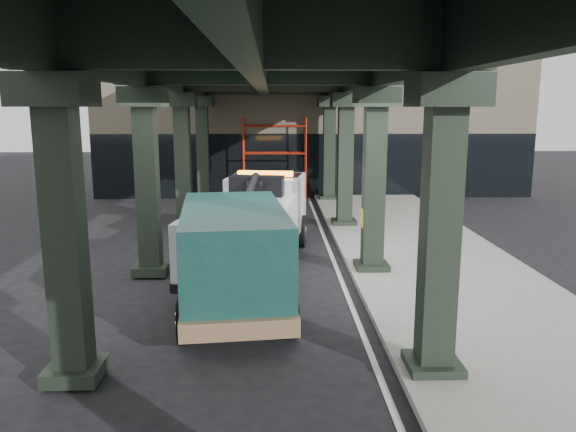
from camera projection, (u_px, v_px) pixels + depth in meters
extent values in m
plane|color=black|center=(277.00, 299.00, 13.39)|extent=(90.00, 90.00, 0.00)
cube|color=gray|center=(440.00, 270.00, 15.46)|extent=(5.00, 40.00, 0.15)
cube|color=silver|center=(339.00, 273.00, 15.40)|extent=(0.12, 38.00, 0.01)
cube|color=black|center=(440.00, 233.00, 9.06)|extent=(0.55, 0.55, 5.00)
cube|color=black|center=(447.00, 90.00, 8.63)|extent=(1.10, 1.10, 0.50)
cube|color=black|center=(433.00, 366.00, 9.50)|extent=(0.90, 0.90, 0.24)
cube|color=black|center=(374.00, 183.00, 14.95)|extent=(0.55, 0.55, 5.00)
cube|color=black|center=(376.00, 97.00, 14.52)|extent=(1.10, 1.10, 0.50)
cube|color=black|center=(371.00, 267.00, 15.39)|extent=(0.90, 0.90, 0.24)
cube|color=black|center=(345.00, 162.00, 20.83)|extent=(0.55, 0.55, 5.00)
cube|color=black|center=(346.00, 100.00, 20.40)|extent=(1.10, 1.10, 0.50)
cube|color=black|center=(344.00, 223.00, 21.28)|extent=(0.90, 0.90, 0.24)
cube|color=black|center=(329.00, 150.00, 26.72)|extent=(0.55, 0.55, 5.00)
cube|color=black|center=(330.00, 101.00, 26.29)|extent=(1.10, 1.10, 0.50)
cube|color=black|center=(328.00, 198.00, 27.16)|extent=(0.90, 0.90, 0.24)
cube|color=black|center=(65.00, 235.00, 8.90)|extent=(0.55, 0.55, 5.00)
cube|color=black|center=(54.00, 90.00, 8.47)|extent=(1.10, 1.10, 0.50)
cube|color=black|center=(76.00, 371.00, 9.34)|extent=(0.90, 0.90, 0.24)
cube|color=black|center=(148.00, 184.00, 14.79)|extent=(0.55, 0.55, 5.00)
cube|color=black|center=(143.00, 97.00, 14.36)|extent=(1.10, 1.10, 0.50)
cube|color=black|center=(152.00, 269.00, 15.23)|extent=(0.90, 0.90, 0.24)
cube|color=black|center=(183.00, 162.00, 20.67)|extent=(0.55, 0.55, 5.00)
cube|color=black|center=(181.00, 100.00, 20.24)|extent=(1.10, 1.10, 0.50)
cube|color=black|center=(185.00, 224.00, 21.12)|extent=(0.90, 0.90, 0.24)
cube|color=black|center=(203.00, 150.00, 26.56)|extent=(0.55, 0.55, 5.00)
cube|color=black|center=(202.00, 101.00, 26.13)|extent=(1.10, 1.10, 0.50)
cube|color=black|center=(204.00, 198.00, 27.00)|extent=(0.90, 0.90, 0.24)
cube|color=black|center=(377.00, 65.00, 14.36)|extent=(0.35, 32.00, 1.10)
cube|color=black|center=(142.00, 65.00, 14.20)|extent=(0.35, 32.00, 1.10)
cube|color=black|center=(260.00, 65.00, 14.28)|extent=(0.35, 32.00, 1.10)
cube|color=black|center=(260.00, 36.00, 14.15)|extent=(7.40, 32.00, 0.30)
cube|color=#C6B793|center=(309.00, 116.00, 32.31)|extent=(22.00, 10.00, 8.00)
cylinder|color=#B5230E|center=(244.00, 159.00, 27.59)|extent=(0.08, 0.08, 4.00)
cylinder|color=#B5230E|center=(243.00, 160.00, 26.80)|extent=(0.08, 0.08, 4.00)
cylinder|color=#B5230E|center=(305.00, 158.00, 27.67)|extent=(0.08, 0.08, 4.00)
cylinder|color=#B5230E|center=(306.00, 160.00, 26.89)|extent=(0.08, 0.08, 4.00)
cylinder|color=#B5230E|center=(275.00, 179.00, 27.82)|extent=(3.00, 0.08, 0.08)
cylinder|color=#B5230E|center=(275.00, 152.00, 27.57)|extent=(3.00, 0.08, 0.08)
cylinder|color=#B5230E|center=(274.00, 126.00, 27.32)|extent=(3.00, 0.08, 0.08)
cube|color=black|center=(252.00, 246.00, 15.70)|extent=(2.09, 7.26, 0.24)
cube|color=white|center=(267.00, 203.00, 17.93)|extent=(2.59, 2.63, 1.73)
cube|color=white|center=(272.00, 212.00, 19.00)|extent=(2.34, 1.02, 0.86)
cube|color=black|center=(268.00, 187.00, 18.07)|extent=(2.28, 1.57, 0.82)
cube|color=white|center=(243.00, 233.00, 14.50)|extent=(3.04, 5.11, 1.34)
cube|color=orange|center=(265.00, 174.00, 17.56)|extent=(1.75, 0.54, 0.15)
cube|color=black|center=(257.00, 186.00, 16.19)|extent=(1.61, 0.81, 0.58)
cylinder|color=black|center=(245.00, 204.00, 14.55)|extent=(0.76, 3.35, 1.29)
cube|color=black|center=(221.00, 300.00, 12.31)|extent=(0.50, 1.37, 0.17)
cube|color=black|center=(213.00, 313.00, 11.66)|extent=(1.56, 0.48, 0.17)
cylinder|color=black|center=(237.00, 229.00, 18.53)|extent=(0.50, 1.10, 1.06)
cylinder|color=silver|center=(237.00, 229.00, 18.53)|extent=(0.46, 0.63, 0.58)
cylinder|color=black|center=(300.00, 231.00, 18.25)|extent=(0.50, 1.10, 1.06)
cylinder|color=silver|center=(300.00, 231.00, 18.25)|extent=(0.46, 0.63, 0.58)
cylinder|color=black|center=(211.00, 254.00, 15.44)|extent=(0.50, 1.10, 1.06)
cylinder|color=silver|center=(211.00, 254.00, 15.44)|extent=(0.46, 0.63, 0.58)
cylinder|color=black|center=(287.00, 256.00, 15.17)|extent=(0.50, 1.10, 1.06)
cylinder|color=silver|center=(287.00, 256.00, 15.17)|extent=(0.46, 0.63, 0.58)
cylinder|color=black|center=(198.00, 266.00, 14.23)|extent=(0.50, 1.10, 1.06)
cylinder|color=silver|center=(198.00, 266.00, 14.23)|extent=(0.46, 0.63, 0.58)
cylinder|color=black|center=(281.00, 269.00, 13.95)|extent=(0.50, 1.10, 1.06)
cylinder|color=silver|center=(281.00, 269.00, 13.95)|extent=(0.46, 0.63, 0.58)
cube|color=#113D39|center=(230.00, 241.00, 15.02)|extent=(2.20, 1.34, 0.92)
cube|color=#113D39|center=(234.00, 253.00, 12.21)|extent=(2.63, 4.80, 1.99)
cube|color=#8F6C48|center=(234.00, 283.00, 12.77)|extent=(2.79, 5.92, 0.36)
cube|color=black|center=(230.00, 214.00, 14.47)|extent=(2.03, 0.65, 0.85)
cube|color=black|center=(233.00, 227.00, 12.42)|extent=(2.56, 3.89, 0.56)
cube|color=silver|center=(229.00, 251.00, 15.63)|extent=(2.04, 0.34, 0.31)
cylinder|color=black|center=(192.00, 262.00, 14.94)|extent=(0.38, 0.88, 0.86)
cylinder|color=silver|center=(192.00, 262.00, 14.94)|extent=(0.38, 0.50, 0.47)
cylinder|color=black|center=(268.00, 260.00, 15.21)|extent=(0.38, 0.88, 0.86)
cylinder|color=silver|center=(268.00, 260.00, 15.21)|extent=(0.38, 0.50, 0.47)
cylinder|color=black|center=(185.00, 323.00, 10.77)|extent=(0.38, 0.88, 0.86)
cylinder|color=silver|center=(185.00, 323.00, 10.77)|extent=(0.38, 0.50, 0.47)
cylinder|color=black|center=(290.00, 317.00, 11.04)|extent=(0.38, 0.88, 0.86)
cylinder|color=silver|center=(290.00, 317.00, 11.04)|extent=(0.38, 0.50, 0.47)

